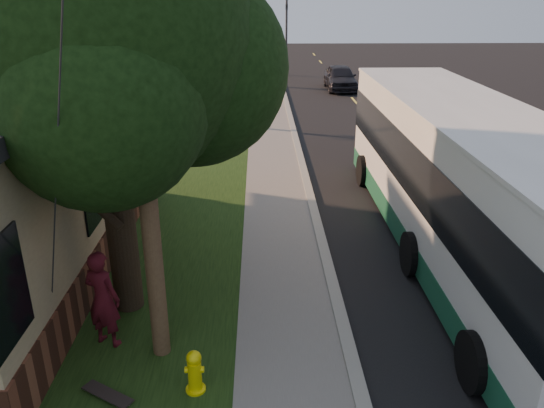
# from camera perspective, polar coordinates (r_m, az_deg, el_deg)

# --- Properties ---
(ground) EXTENTS (120.00, 120.00, 0.00)m
(ground) POSITION_cam_1_polar(r_m,az_deg,el_deg) (9.13, 9.25, -19.20)
(ground) COLOR black
(ground) RESTS_ON ground
(road) EXTENTS (8.00, 80.00, 0.01)m
(road) POSITION_cam_1_polar(r_m,az_deg,el_deg) (18.61, 16.05, 2.41)
(road) COLOR black
(road) RESTS_ON ground
(curb) EXTENTS (0.25, 80.00, 0.12)m
(curb) POSITION_cam_1_polar(r_m,az_deg,el_deg) (17.81, 3.68, 2.57)
(curb) COLOR gray
(curb) RESTS_ON ground
(sidewalk) EXTENTS (2.00, 80.00, 0.08)m
(sidewalk) POSITION_cam_1_polar(r_m,az_deg,el_deg) (17.76, 0.46, 2.49)
(sidewalk) COLOR slate
(sidewalk) RESTS_ON ground
(grass_verge) EXTENTS (5.00, 80.00, 0.07)m
(grass_verge) POSITION_cam_1_polar(r_m,az_deg,el_deg) (17.99, -10.76, 2.34)
(grass_verge) COLOR black
(grass_verge) RESTS_ON ground
(fire_hydrant) EXTENTS (0.32, 0.32, 0.74)m
(fire_hydrant) POSITION_cam_1_polar(r_m,az_deg,el_deg) (8.78, -8.33, -17.40)
(fire_hydrant) COLOR yellow
(fire_hydrant) RESTS_ON grass_verge
(utility_pole) EXTENTS (2.86, 3.21, 9.07)m
(utility_pole) POSITION_cam_1_polar(r_m,az_deg,el_deg) (8.03, -14.30, 11.73)
(utility_pole) COLOR #473321
(utility_pole) RESTS_ON ground
(leafy_tree) EXTENTS (6.30, 6.00, 7.80)m
(leafy_tree) POSITION_cam_1_polar(r_m,az_deg,el_deg) (9.77, -17.68, 16.30)
(leafy_tree) COLOR black
(leafy_tree) RESTS_ON grass_verge
(bare_tree_near) EXTENTS (1.38, 1.21, 4.31)m
(bare_tree_near) POSITION_cam_1_polar(r_m,az_deg,el_deg) (25.10, -5.99, 13.13)
(bare_tree_near) COLOR black
(bare_tree_near) RESTS_ON grass_verge
(bare_tree_far) EXTENTS (1.38, 1.21, 4.03)m
(bare_tree_far) POSITION_cam_1_polar(r_m,az_deg,el_deg) (36.97, -3.78, 15.79)
(bare_tree_far) COLOR black
(bare_tree_far) RESTS_ON grass_verge
(traffic_signal) EXTENTS (0.18, 0.22, 5.50)m
(traffic_signal) POSITION_cam_1_polar(r_m,az_deg,el_deg) (40.88, 1.56, 18.05)
(traffic_signal) COLOR #2D2D30
(traffic_signal) RESTS_ON ground
(transit_bus) EXTENTS (3.04, 13.15, 3.55)m
(transit_bus) POSITION_cam_1_polar(r_m,az_deg,el_deg) (13.14, 19.91, 2.57)
(transit_bus) COLOR silver
(transit_bus) RESTS_ON ground
(skateboarder) EXTENTS (0.78, 0.66, 1.83)m
(skateboarder) POSITION_cam_1_polar(r_m,az_deg,el_deg) (9.82, -17.74, -9.68)
(skateboarder) COLOR #430D16
(skateboarder) RESTS_ON grass_verge
(skateboard_spare) EXTENTS (0.90, 0.68, 0.09)m
(skateboard_spare) POSITION_cam_1_polar(r_m,az_deg,el_deg) (9.12, -17.27, -18.99)
(skateboard_spare) COLOR black
(skateboard_spare) RESTS_ON grass_verge
(distant_car) EXTENTS (1.88, 4.58, 1.56)m
(distant_car) POSITION_cam_1_polar(r_m,az_deg,el_deg) (35.24, 7.36, 13.35)
(distant_car) COLOR black
(distant_car) RESTS_ON ground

